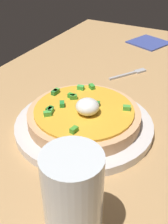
{
  "coord_description": "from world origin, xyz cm",
  "views": [
    {
      "loc": [
        43.92,
        15.53,
        33.27
      ],
      "look_at": [
        7.74,
        -3.59,
        6.16
      ],
      "focal_mm": 45.64,
      "sensor_mm": 36.0,
      "label": 1
    }
  ],
  "objects_px": {
    "plate": "(84,125)",
    "napkin": "(149,43)",
    "pizza": "(84,115)",
    "cup_far": "(73,203)",
    "fork": "(131,73)"
  },
  "relations": [
    {
      "from": "cup_far",
      "to": "napkin",
      "type": "xyz_separation_m",
      "value": [
        -0.67,
        -0.12,
        -0.05
      ]
    },
    {
      "from": "pizza",
      "to": "cup_far",
      "type": "distance_m",
      "value": 0.21
    },
    {
      "from": "fork",
      "to": "cup_far",
      "type": "bearing_deg",
      "value": -135.9
    },
    {
      "from": "cup_far",
      "to": "fork",
      "type": "distance_m",
      "value": 0.45
    },
    {
      "from": "fork",
      "to": "napkin",
      "type": "xyz_separation_m",
      "value": [
        -0.23,
        -0.03,
        -0.0
      ]
    },
    {
      "from": "plate",
      "to": "fork",
      "type": "bearing_deg",
      "value": -179.67
    },
    {
      "from": "plate",
      "to": "pizza",
      "type": "bearing_deg",
      "value": 28.96
    },
    {
      "from": "plate",
      "to": "fork",
      "type": "xyz_separation_m",
      "value": [
        -0.25,
        -0.0,
        -0.0
      ]
    },
    {
      "from": "plate",
      "to": "fork",
      "type": "distance_m",
      "value": 0.25
    },
    {
      "from": "pizza",
      "to": "fork",
      "type": "distance_m",
      "value": 0.25
    },
    {
      "from": "cup_far",
      "to": "pizza",
      "type": "bearing_deg",
      "value": -155.37
    },
    {
      "from": "plate",
      "to": "cup_far",
      "type": "distance_m",
      "value": 0.21
    },
    {
      "from": "fork",
      "to": "napkin",
      "type": "distance_m",
      "value": 0.23
    },
    {
      "from": "plate",
      "to": "napkin",
      "type": "height_order",
      "value": "plate"
    },
    {
      "from": "pizza",
      "to": "fork",
      "type": "xyz_separation_m",
      "value": [
        -0.25,
        -0.0,
        -0.03
      ]
    }
  ]
}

